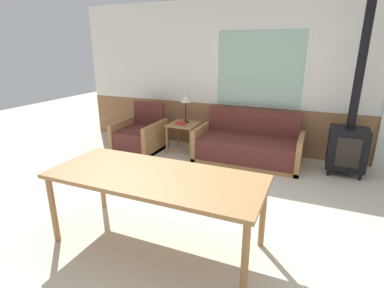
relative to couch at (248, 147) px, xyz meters
The scene contains 9 objects.
ground_plane 2.04m from the couch, 91.13° to the right, with size 16.00×16.00×0.00m, color beige.
wall_back 1.26m from the couch, 93.58° to the left, with size 7.20×0.09×2.70m.
couch is the anchor object (origin of this frame).
armchair 2.04m from the couch, behind, with size 0.79×0.87×0.87m.
side_table 1.23m from the couch, behind, with size 0.54×0.54×0.55m.
table_lamp 1.43m from the couch, behind, with size 0.21×0.21×0.55m.
book_stack 1.28m from the couch, behind, with size 0.18×0.12×0.04m.
dining_table 2.66m from the couch, 96.80° to the right, with size 2.06×0.86×0.76m.
wood_stove 1.56m from the couch, ahead, with size 0.55×0.46×2.50m.
Camera 1 is at (1.07, -2.82, 1.91)m, focal length 28.00 mm.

